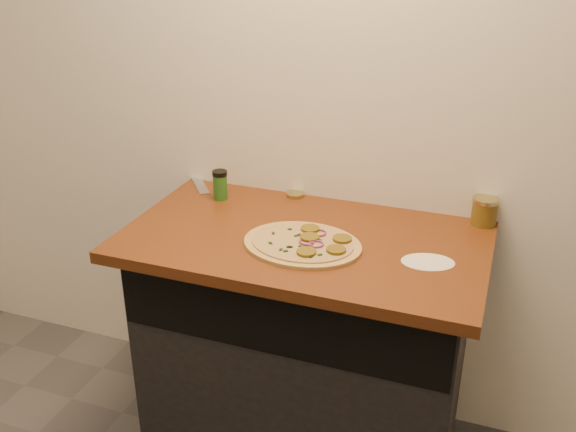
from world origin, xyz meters
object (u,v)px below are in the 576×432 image
at_px(spice_shaker, 220,185).
at_px(salsa_jar, 484,211).
at_px(chefs_knife, 196,178).
at_px(pizza, 304,244).

bearing_deg(spice_shaker, salsa_jar, 6.73).
bearing_deg(chefs_knife, pizza, -34.29).
height_order(pizza, salsa_jar, salsa_jar).
distance_m(pizza, chefs_knife, 0.73).
distance_m(salsa_jar, spice_shaker, 0.95).
relative_size(chefs_knife, spice_shaker, 2.23).
bearing_deg(spice_shaker, chefs_knife, 140.36).
relative_size(pizza, spice_shaker, 3.57).
relative_size(salsa_jar, spice_shaker, 0.87).
bearing_deg(pizza, spice_shaker, 148.28).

